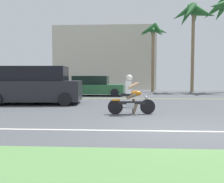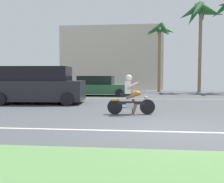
% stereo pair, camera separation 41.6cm
% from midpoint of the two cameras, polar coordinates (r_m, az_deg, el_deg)
% --- Properties ---
extents(ground, '(56.00, 30.00, 0.04)m').
position_cam_midpoint_polar(ground, '(10.01, 12.07, -4.92)').
color(ground, '#4C4F54').
extents(lane_line_near, '(50.40, 0.12, 0.01)m').
position_cam_midpoint_polar(lane_line_near, '(6.68, 15.32, -9.00)').
color(lane_line_near, silver).
rests_on(lane_line_near, ground).
extents(lane_line_far, '(50.40, 0.12, 0.01)m').
position_cam_midpoint_polar(lane_line_far, '(15.92, 9.71, -1.68)').
color(lane_line_far, yellow).
rests_on(lane_line_far, ground).
extents(motorcyclist, '(1.80, 0.59, 1.51)m').
position_cam_midpoint_polar(motorcyclist, '(9.31, 5.65, -1.42)').
color(motorcyclist, black).
rests_on(motorcyclist, ground).
extents(suv_nearby, '(4.88, 2.48, 1.95)m').
position_cam_midpoint_polar(suv_nearby, '(13.45, -15.76, 1.32)').
color(suv_nearby, '#232328').
rests_on(suv_nearby, ground).
extents(parked_car_0, '(3.81, 2.10, 1.60)m').
position_cam_midpoint_polar(parked_car_0, '(20.49, -17.67, 1.43)').
color(parked_car_0, white).
rests_on(parked_car_0, ground).
extents(parked_car_1, '(4.50, 2.10, 1.47)m').
position_cam_midpoint_polar(parked_car_1, '(18.34, -2.52, 1.21)').
color(parked_car_1, '#2D663D').
rests_on(parked_car_1, ground).
extents(palm_tree_0, '(4.28, 4.16, 8.17)m').
position_cam_midpoint_polar(palm_tree_0, '(24.29, 20.36, 16.29)').
color(palm_tree_0, '#846B4C').
rests_on(palm_tree_0, ground).
extents(palm_tree_2, '(2.76, 2.75, 6.27)m').
position_cam_midpoint_polar(palm_tree_2, '(23.27, 11.60, 12.85)').
color(palm_tree_2, '#846B4C').
rests_on(palm_tree_2, ground).
extents(building_far, '(11.02, 4.00, 6.84)m').
position_cam_midpoint_polar(building_far, '(28.03, 0.50, 7.60)').
color(building_far, beige).
rests_on(building_far, ground).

